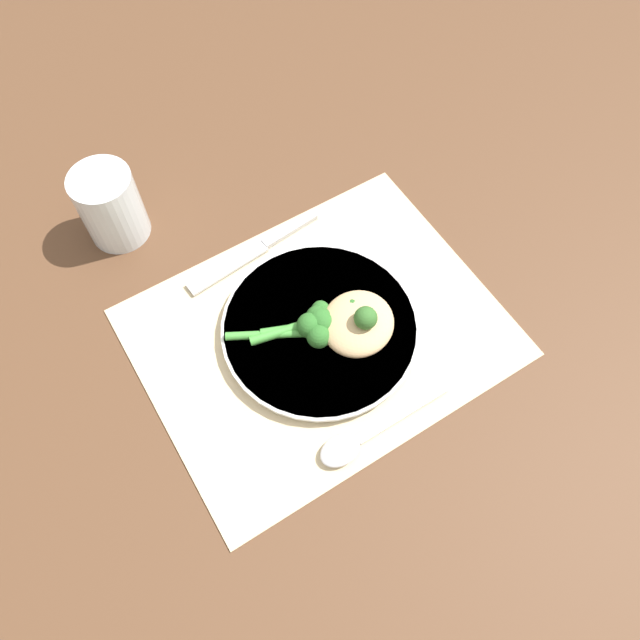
% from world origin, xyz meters
% --- Properties ---
extents(ground_plane, '(3.00, 3.00, 0.00)m').
position_xyz_m(ground_plane, '(0.00, 0.00, 0.00)').
color(ground_plane, brown).
extents(placemat, '(0.43, 0.34, 0.00)m').
position_xyz_m(placemat, '(0.00, 0.00, 0.00)').
color(placemat, beige).
rests_on(placemat, ground_plane).
extents(plate, '(0.24, 0.24, 0.01)m').
position_xyz_m(plate, '(0.00, 0.00, 0.01)').
color(plate, white).
rests_on(plate, placemat).
extents(chicken_fillet, '(0.12, 0.12, 0.03)m').
position_xyz_m(chicken_fillet, '(0.04, -0.03, 0.03)').
color(chicken_fillet, tan).
rests_on(chicken_fillet, plate).
extents(pesto_dollop_primary, '(0.03, 0.03, 0.03)m').
position_xyz_m(pesto_dollop_primary, '(0.04, -0.04, 0.06)').
color(pesto_dollop_primary, '#336628').
rests_on(pesto_dollop_primary, chicken_fillet).
extents(broccoli_stalk_rear, '(0.12, 0.07, 0.03)m').
position_xyz_m(broccoli_stalk_rear, '(0.03, -0.01, 0.03)').
color(broccoli_stalk_rear, green).
rests_on(broccoli_stalk_rear, plate).
extents(broccoli_stalk_front, '(0.10, 0.05, 0.03)m').
position_xyz_m(broccoli_stalk_front, '(-0.00, 0.00, 0.03)').
color(broccoli_stalk_front, green).
rests_on(broccoli_stalk_front, plate).
extents(broccoli_stalk_right, '(0.12, 0.08, 0.03)m').
position_xyz_m(broccoli_stalk_right, '(-0.02, -0.00, 0.03)').
color(broccoli_stalk_right, green).
rests_on(broccoli_stalk_right, plate).
extents(knife, '(0.20, 0.04, 0.01)m').
position_xyz_m(knife, '(-0.01, 0.15, 0.01)').
color(knife, silver).
rests_on(knife, placemat).
extents(spoon, '(0.17, 0.03, 0.01)m').
position_xyz_m(spoon, '(-0.04, -0.14, 0.01)').
color(spoon, silver).
rests_on(spoon, placemat).
extents(water_glass, '(0.08, 0.08, 0.10)m').
position_xyz_m(water_glass, '(-0.15, 0.27, 0.05)').
color(water_glass, silver).
rests_on(water_glass, ground_plane).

